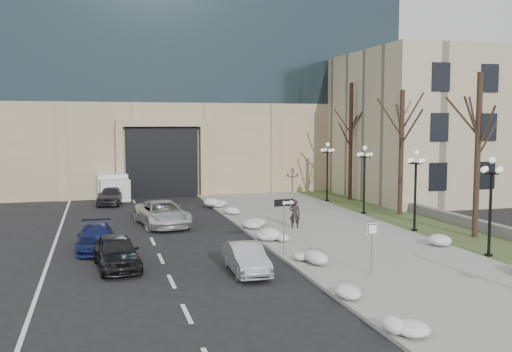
# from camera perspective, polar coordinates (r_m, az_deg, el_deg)

# --- Properties ---
(ground) EXTENTS (160.00, 160.00, 0.00)m
(ground) POSITION_cam_1_polar(r_m,az_deg,el_deg) (19.76, 13.54, -13.43)
(ground) COLOR black
(ground) RESTS_ON ground
(sidewalk) EXTENTS (9.00, 40.00, 0.12)m
(sidewalk) POSITION_cam_1_polar(r_m,az_deg,el_deg) (33.45, 7.11, -5.46)
(sidewalk) COLOR gray
(sidewalk) RESTS_ON ground
(curb) EXTENTS (0.30, 40.00, 0.14)m
(curb) POSITION_cam_1_polar(r_m,az_deg,el_deg) (32.01, -0.39, -5.89)
(curb) COLOR gray
(curb) RESTS_ON ground
(grass_strip) EXTENTS (4.00, 40.00, 0.10)m
(grass_strip) POSITION_cam_1_polar(r_m,az_deg,el_deg) (36.42, 16.62, -4.77)
(grass_strip) COLOR #3B4C26
(grass_strip) RESTS_ON ground
(stone_wall) EXTENTS (0.50, 30.00, 0.70)m
(stone_wall) POSITION_cam_1_polar(r_m,az_deg,el_deg) (39.10, 17.56, -3.67)
(stone_wall) COLOR gray
(stone_wall) RESTS_ON ground
(office_tower) EXTENTS (40.00, 24.70, 36.00)m
(office_tower) POSITION_cam_1_polar(r_m,az_deg,el_deg) (61.54, -8.90, 16.71)
(office_tower) COLOR tan
(office_tower) RESTS_ON ground
(classical_building) EXTENTS (22.00, 18.12, 12.00)m
(classical_building) POSITION_cam_1_polar(r_m,az_deg,el_deg) (54.18, 19.69, 4.71)
(classical_building) COLOR #BDAD8D
(classical_building) RESTS_ON ground
(car_a) EXTENTS (2.14, 4.44, 1.46)m
(car_a) POSITION_cam_1_polar(r_m,az_deg,el_deg) (25.62, -13.74, -7.38)
(car_a) COLOR black
(car_a) RESTS_ON ground
(car_b) EXTENTS (1.39, 3.84, 1.26)m
(car_b) POSITION_cam_1_polar(r_m,az_deg,el_deg) (24.16, -0.97, -8.25)
(car_b) COLOR #A7ABAF
(car_b) RESTS_ON ground
(car_c) EXTENTS (1.84, 4.41, 1.27)m
(car_c) POSITION_cam_1_polar(r_m,az_deg,el_deg) (29.47, -15.72, -5.96)
(car_c) COLOR navy
(car_c) RESTS_ON ground
(car_d) EXTENTS (3.31, 5.86, 1.54)m
(car_d) POSITION_cam_1_polar(r_m,az_deg,el_deg) (35.37, -9.33, -3.73)
(car_d) COLOR silver
(car_d) RESTS_ON ground
(car_e) EXTENTS (2.55, 4.54, 1.46)m
(car_e) POSITION_cam_1_polar(r_m,az_deg,el_deg) (45.47, -14.27, -1.87)
(car_e) COLOR #303136
(car_e) RESTS_ON ground
(pedestrian) EXTENTS (0.73, 0.60, 1.71)m
(pedestrian) POSITION_cam_1_polar(r_m,az_deg,el_deg) (33.60, 3.90, -3.80)
(pedestrian) COLOR black
(pedestrian) RESTS_ON sidewalk
(box_truck) EXTENTS (3.09, 7.05, 2.17)m
(box_truck) POSITION_cam_1_polar(r_m,az_deg,el_deg) (48.98, -14.42, -0.98)
(box_truck) COLOR silver
(box_truck) RESTS_ON ground
(one_way_sign) EXTENTS (1.04, 0.29, 2.76)m
(one_way_sign) POSITION_cam_1_polar(r_m,az_deg,el_deg) (26.69, 3.16, -3.34)
(one_way_sign) COLOR slate
(one_way_sign) RESTS_ON ground
(keep_sign) EXTENTS (0.49, 0.08, 2.28)m
(keep_sign) POSITION_cam_1_polar(r_m,az_deg,el_deg) (23.63, 11.54, -6.08)
(keep_sign) COLOR slate
(keep_sign) RESTS_ON ground
(snow_clump_a) EXTENTS (1.10, 1.60, 0.36)m
(snow_clump_a) POSITION_cam_1_polar(r_m,az_deg,el_deg) (17.98, 14.17, -14.35)
(snow_clump_a) COLOR silver
(snow_clump_a) RESTS_ON sidewalk
(snow_clump_b) EXTENTS (1.10, 1.60, 0.36)m
(snow_clump_b) POSITION_cam_1_polar(r_m,az_deg,el_deg) (21.31, 9.13, -11.11)
(snow_clump_b) COLOR silver
(snow_clump_b) RESTS_ON sidewalk
(snow_clump_c) EXTENTS (1.10, 1.60, 0.36)m
(snow_clump_c) POSITION_cam_1_polar(r_m,az_deg,el_deg) (25.74, 4.90, -8.17)
(snow_clump_c) COLOR silver
(snow_clump_c) RESTS_ON sidewalk
(snow_clump_d) EXTENTS (1.10, 1.60, 0.36)m
(snow_clump_d) POSITION_cam_1_polar(r_m,az_deg,el_deg) (29.93, 1.93, -6.24)
(snow_clump_d) COLOR silver
(snow_clump_d) RESTS_ON sidewalk
(snow_clump_e) EXTENTS (1.10, 1.60, 0.36)m
(snow_clump_e) POSITION_cam_1_polar(r_m,az_deg,el_deg) (33.66, -0.49, -4.94)
(snow_clump_e) COLOR silver
(snow_clump_e) RESTS_ON sidewalk
(snow_clump_f) EXTENTS (1.10, 1.60, 0.36)m
(snow_clump_f) POSITION_cam_1_polar(r_m,az_deg,el_deg) (38.38, -2.44, -3.67)
(snow_clump_f) COLOR silver
(snow_clump_f) RESTS_ON sidewalk
(snow_clump_g) EXTENTS (1.10, 1.60, 0.36)m
(snow_clump_g) POSITION_cam_1_polar(r_m,az_deg,el_deg) (42.24, -3.96, -2.84)
(snow_clump_g) COLOR silver
(snow_clump_g) RESTS_ON sidewalk
(snow_clump_i) EXTENTS (1.10, 1.60, 0.36)m
(snow_clump_i) POSITION_cam_1_polar(r_m,az_deg,el_deg) (30.72, 18.32, -6.21)
(snow_clump_i) COLOR silver
(snow_clump_i) RESTS_ON sidewalk
(lamppost_a) EXTENTS (1.18, 1.18, 4.76)m
(lamppost_a) POSITION_cam_1_polar(r_m,az_deg,el_deg) (28.54, 22.44, -1.57)
(lamppost_a) COLOR black
(lamppost_a) RESTS_ON ground
(lamppost_b) EXTENTS (1.18, 1.18, 4.76)m
(lamppost_b) POSITION_cam_1_polar(r_m,az_deg,el_deg) (33.86, 15.67, -0.34)
(lamppost_b) COLOR black
(lamppost_b) RESTS_ON ground
(lamppost_c) EXTENTS (1.18, 1.18, 4.76)m
(lamppost_c) POSITION_cam_1_polar(r_m,az_deg,el_deg) (39.54, 10.79, 0.56)
(lamppost_c) COLOR black
(lamppost_c) RESTS_ON ground
(lamppost_d) EXTENTS (1.18, 1.18, 4.76)m
(lamppost_d) POSITION_cam_1_polar(r_m,az_deg,el_deg) (45.44, 7.16, 1.22)
(lamppost_d) COLOR black
(lamppost_d) RESTS_ON ground
(tree_near) EXTENTS (3.20, 3.20, 9.00)m
(tree_near) POSITION_cam_1_polar(r_m,az_deg,el_deg) (32.87, 21.35, 4.14)
(tree_near) COLOR black
(tree_near) RESTS_ON ground
(tree_mid) EXTENTS (3.20, 3.20, 8.50)m
(tree_mid) POSITION_cam_1_polar(r_m,az_deg,el_deg) (39.57, 14.36, 4.01)
(tree_mid) COLOR black
(tree_mid) RESTS_ON ground
(tree_far) EXTENTS (3.20, 3.20, 9.50)m
(tree_far) POSITION_cam_1_polar(r_m,az_deg,el_deg) (46.67, 9.47, 5.08)
(tree_far) COLOR black
(tree_far) RESTS_ON ground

